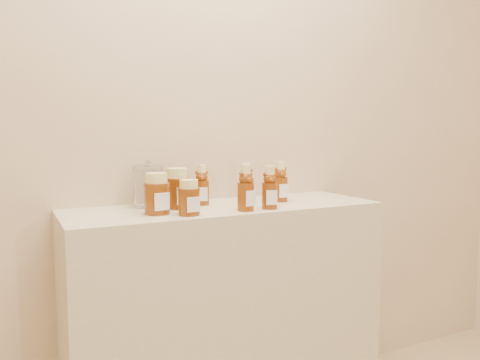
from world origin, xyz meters
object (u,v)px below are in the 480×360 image
honey_jar_left (157,194)px  glass_canister (148,184)px  bear_bottle_back_left (202,182)px  bear_bottle_front_left (246,185)px  display_table (226,320)px

honey_jar_left → glass_canister: glass_canister is taller
bear_bottle_back_left → glass_canister: (-0.20, 0.04, -0.00)m
bear_bottle_back_left → glass_canister: bearing=-171.7°
bear_bottle_front_left → glass_canister: bearing=131.5°
bear_bottle_back_left → bear_bottle_front_left: size_ratio=0.95×
bear_bottle_front_left → honey_jar_left: (-0.30, 0.07, -0.02)m
bear_bottle_front_left → bear_bottle_back_left: bearing=104.8°
display_table → honey_jar_left: honey_jar_left is taller
bear_bottle_back_left → glass_canister: 0.20m
display_table → glass_canister: glass_canister is taller
display_table → bear_bottle_front_left: size_ratio=6.44×
bear_bottle_front_left → glass_canister: (-0.29, 0.23, -0.01)m
bear_bottle_front_left → honey_jar_left: bear_bottle_front_left is taller
display_table → honey_jar_left: size_ratio=8.50×
bear_bottle_front_left → glass_canister: 0.37m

